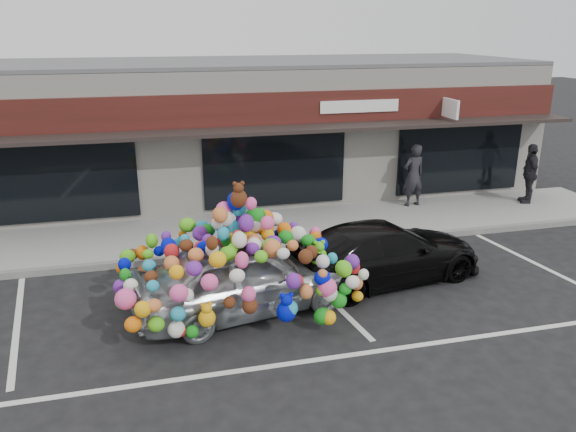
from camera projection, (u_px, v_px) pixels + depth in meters
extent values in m
plane|color=black|center=(189.00, 310.00, 11.14)|extent=(90.00, 90.00, 0.00)
cube|color=white|center=(165.00, 131.00, 18.28)|extent=(24.00, 6.00, 4.20)
cube|color=#59595B|center=(160.00, 63.00, 17.59)|extent=(24.00, 6.00, 0.12)
cube|color=#34140E|center=(166.00, 112.00, 15.11)|extent=(24.00, 0.18, 0.90)
cube|color=black|center=(169.00, 134.00, 14.79)|extent=(24.00, 1.20, 0.10)
cube|color=white|center=(450.00, 108.00, 16.59)|extent=(0.08, 0.95, 0.55)
cube|color=white|center=(360.00, 106.00, 16.26)|extent=(2.40, 0.04, 0.35)
cube|color=black|center=(57.00, 180.00, 15.01)|extent=(4.20, 0.12, 2.30)
cube|color=black|center=(275.00, 167.00, 16.39)|extent=(4.20, 0.12, 2.30)
cube|color=black|center=(459.00, 156.00, 17.76)|extent=(4.20, 0.12, 2.30)
cube|color=gray|center=(177.00, 237.00, 14.79)|extent=(26.00, 3.00, 0.15)
cube|color=slate|center=(181.00, 259.00, 13.41)|extent=(26.00, 0.18, 0.16)
cube|color=silver|center=(17.00, 325.00, 10.59)|extent=(0.73, 4.37, 0.01)
cube|color=silver|center=(321.00, 290.00, 11.96)|extent=(0.73, 4.37, 0.01)
cube|color=silver|center=(540.00, 266.00, 13.20)|extent=(0.73, 4.37, 0.01)
cube|color=silver|center=(319.00, 359.00, 9.48)|extent=(14.00, 0.12, 0.01)
imported|color=gray|center=(243.00, 277.00, 10.89)|extent=(2.55, 4.55, 1.46)
ellipsoid|color=red|center=(241.00, 214.00, 10.48)|extent=(1.63, 2.03, 1.10)
sphere|color=#F4A309|center=(320.00, 257.00, 10.99)|extent=(0.34, 0.34, 0.34)
sphere|color=#0C07CF|center=(285.00, 304.00, 10.22)|extent=(0.36, 0.36, 0.36)
sphere|color=green|center=(198.00, 268.00, 11.61)|extent=(0.30, 0.30, 0.30)
sphere|color=#FF6196|center=(241.00, 189.00, 10.32)|extent=(0.32, 0.32, 0.32)
sphere|color=gold|center=(174.00, 265.00, 10.58)|extent=(0.30, 0.30, 0.30)
imported|color=black|center=(384.00, 252.00, 12.29)|extent=(2.59, 4.76, 1.31)
imported|color=black|center=(414.00, 175.00, 16.87)|extent=(0.76, 0.56, 1.90)
imported|color=black|center=(530.00, 173.00, 17.21)|extent=(1.17, 0.78, 1.84)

